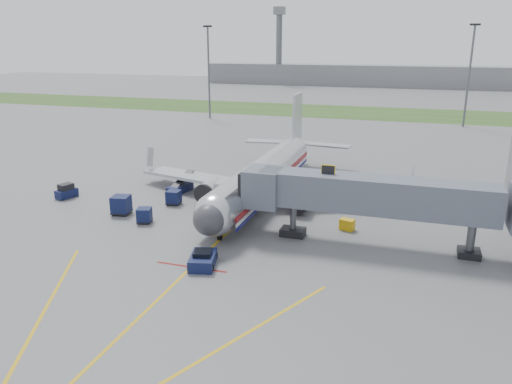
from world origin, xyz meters
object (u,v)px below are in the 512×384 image
(baggage_tug, at_px, (66,192))
(belt_loader, at_px, (180,188))
(pushback_tug, at_px, (203,260))
(airliner, at_px, (264,175))
(ramp_worker, at_px, (221,183))

(baggage_tug, distance_m, belt_loader, 12.81)
(pushback_tug, height_order, belt_loader, belt_loader)
(airliner, height_order, baggage_tug, airliner)
(belt_loader, xyz_separation_m, ramp_worker, (4.40, 1.86, 0.40))
(pushback_tug, distance_m, ramp_worker, 20.61)
(airliner, bearing_deg, ramp_worker, 171.34)
(pushback_tug, bearing_deg, airliner, 92.35)
(pushback_tug, distance_m, belt_loader, 20.76)
(baggage_tug, bearing_deg, airliner, 18.25)
(airliner, xyz_separation_m, baggage_tug, (-21.30, -7.02, -1.92))
(belt_loader, bearing_deg, airliner, 5.74)
(baggage_tug, height_order, ramp_worker, ramp_worker)
(baggage_tug, bearing_deg, pushback_tug, -27.98)
(pushback_tug, xyz_separation_m, ramp_worker, (-6.37, 19.60, 0.40))
(airliner, xyz_separation_m, belt_loader, (-10.00, -1.00, -2.11))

